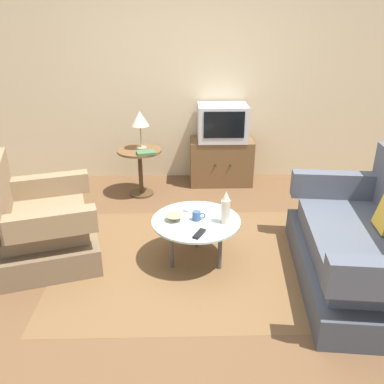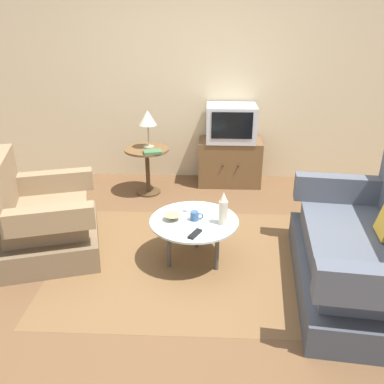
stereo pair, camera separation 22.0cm
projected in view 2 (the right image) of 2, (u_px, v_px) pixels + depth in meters
ground_plane at (189, 267)px, 3.47m from camera, size 16.00×16.00×0.00m
back_wall at (198, 72)px, 4.96m from camera, size 9.00×0.12×2.70m
area_rug at (194, 260)px, 3.56m from camera, size 2.41×1.85×0.00m
armchair at (42, 221)px, 3.58m from camera, size 1.06×1.15×0.90m
couch at (366, 255)px, 3.08m from camera, size 1.05×1.69×0.95m
coffee_table at (194, 224)px, 3.41m from camera, size 0.75×0.75×0.40m
side_table at (147, 161)px, 4.75m from camera, size 0.52×0.52×0.57m
tv_stand at (230, 162)px, 5.08m from camera, size 0.77×0.45×0.57m
television at (231, 123)px, 4.88m from camera, size 0.60×0.46×0.43m
table_lamp at (148, 119)px, 4.57m from camera, size 0.20×0.20×0.44m
vase at (223, 209)px, 3.28m from camera, size 0.08×0.08×0.29m
mug at (195, 216)px, 3.38m from camera, size 0.11×0.07×0.08m
bowl at (172, 217)px, 3.39m from camera, size 0.15×0.15×0.05m
tv_remote_dark at (195, 234)px, 3.16m from camera, size 0.11×0.16×0.02m
tv_remote_silver at (189, 208)px, 3.59m from camera, size 0.11×0.15×0.02m
book at (153, 152)px, 4.52m from camera, size 0.23×0.19×0.03m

